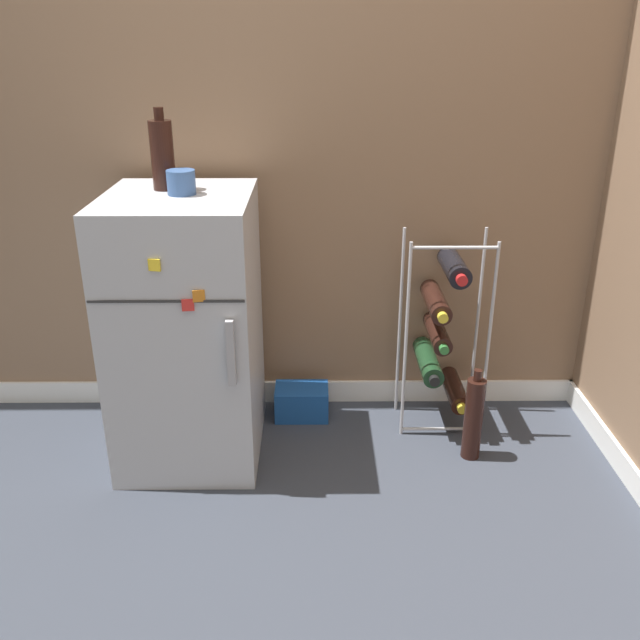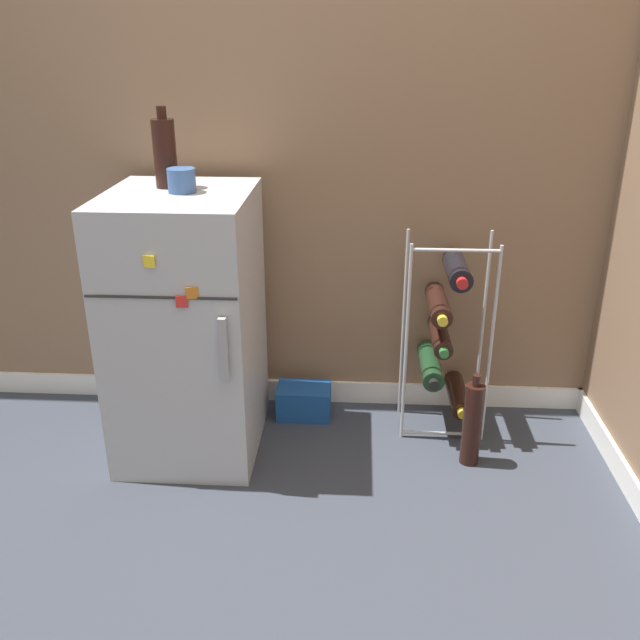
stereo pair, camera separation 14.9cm
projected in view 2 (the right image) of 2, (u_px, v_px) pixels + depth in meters
The scene contains 8 objects.
ground_plane at pixel (323, 479), 2.31m from camera, with size 14.00×14.00×0.00m, color #333842.
wall_back at pixel (333, 84), 2.35m from camera, with size 7.02×0.07×2.50m.
mini_fridge at pixel (187, 326), 2.35m from camera, with size 0.47×0.56×0.93m.
wine_rack at pixel (444, 334), 2.47m from camera, with size 0.31×0.31×0.75m.
soda_box at pixel (304, 401), 2.67m from camera, with size 0.21×0.14×0.12m.
fridge_top_cup at pixel (182, 180), 2.15m from camera, with size 0.09×0.09×0.08m.
fridge_top_bottle at pixel (165, 152), 2.20m from camera, with size 0.07×0.07×0.26m.
loose_bottle_floor at pixel (472, 423), 2.34m from camera, with size 0.07×0.07×0.35m.
Camera 2 is at (0.10, -1.91, 1.40)m, focal length 38.00 mm.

